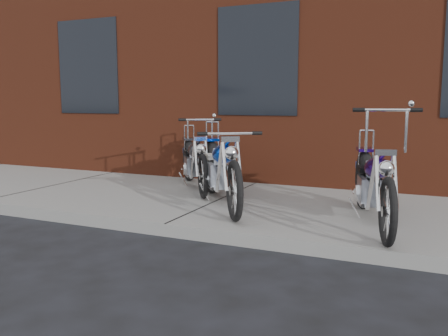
% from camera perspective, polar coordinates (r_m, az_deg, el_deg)
% --- Properties ---
extents(ground, '(120.00, 120.00, 0.00)m').
position_cam_1_polar(ground, '(5.50, -7.14, -8.21)').
color(ground, '#25262E').
rests_on(ground, ground).
extents(sidewalk, '(22.00, 3.00, 0.15)m').
position_cam_1_polar(sidewalk, '(6.77, -0.55, -4.41)').
color(sidewalk, gray).
rests_on(sidewalk, ground).
extents(building_brick, '(22.00, 10.00, 8.00)m').
position_cam_1_polar(building_brick, '(13.05, 12.07, 18.74)').
color(building_brick, maroon).
rests_on(building_brick, ground).
extents(chopper_purple, '(0.82, 2.29, 1.32)m').
position_cam_1_polar(chopper_purple, '(5.63, 17.54, -2.15)').
color(chopper_purple, black).
rests_on(chopper_purple, sidewalk).
extents(chopper_blue, '(1.50, 2.13, 1.08)m').
position_cam_1_polar(chopper_blue, '(6.36, -0.39, -0.41)').
color(chopper_blue, black).
rests_on(chopper_blue, sidewalk).
extents(chopper_third, '(1.39, 1.88, 1.14)m').
position_cam_1_polar(chopper_third, '(7.57, -3.54, 0.58)').
color(chopper_third, black).
rests_on(chopper_third, sidewalk).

